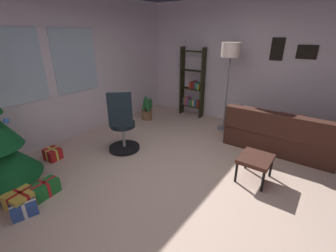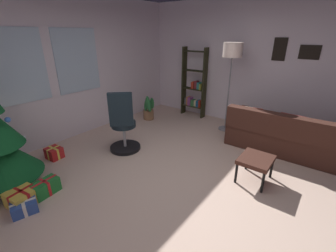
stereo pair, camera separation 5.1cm
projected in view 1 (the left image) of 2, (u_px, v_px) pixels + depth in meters
ground_plane at (186, 180)px, 3.43m from camera, size 5.39×5.40×0.10m
wall_back_with_windows at (68, 69)px, 4.38m from camera, size 5.39×0.12×2.75m
wall_right_with_frames at (255, 65)px, 4.93m from camera, size 0.12×5.40×2.75m
couch at (286, 134)px, 4.22m from camera, size 1.54×1.85×0.77m
footstool at (256, 160)px, 3.26m from camera, size 0.50×0.43×0.37m
gift_box_red at (53, 154)px, 3.88m from camera, size 0.24×0.27×0.20m
gift_box_green at (45, 189)px, 3.01m from camera, size 0.36×0.22×0.21m
gift_box_gold at (22, 199)px, 2.82m from camera, size 0.36×0.36×0.21m
gift_box_blue at (24, 209)px, 2.70m from camera, size 0.32×0.29×0.15m
office_chair at (123, 129)px, 4.02m from camera, size 0.58×0.58×1.13m
bookshelf at (192, 87)px, 5.74m from camera, size 0.18×0.64×1.71m
floor_lamp at (231, 56)px, 4.54m from camera, size 0.38×0.38×1.85m
potted_plant at (147, 109)px, 5.60m from camera, size 0.40×0.38×0.65m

